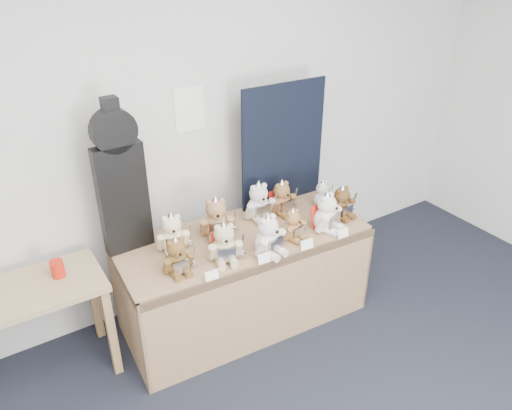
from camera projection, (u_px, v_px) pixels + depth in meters
room_shell at (190, 110)px, 3.28m from camera, size 6.00×6.00×6.00m
display_table at (248, 260)px, 3.34m from camera, size 1.71×0.80×0.70m
side_table at (32, 305)px, 2.90m from camera, size 0.84×0.47×0.69m
guitar_case at (121, 180)px, 2.97m from camera, size 0.30×0.10×0.99m
navy_board at (283, 145)px, 3.55m from camera, size 0.67×0.04×0.89m
red_cup at (57, 269)px, 2.92m from camera, size 0.08×0.08×0.11m
teddy_front_far_left at (177, 257)px, 2.93m from camera, size 0.21×0.17×0.26m
teddy_front_left at (225, 244)px, 3.03m from camera, size 0.24×0.23×0.29m
teddy_front_centre at (269, 237)px, 3.09m from camera, size 0.25×0.23×0.30m
teddy_front_right at (293, 226)px, 3.25m from camera, size 0.20×0.18×0.24m
teddy_front_far_right at (327, 214)px, 3.34m from camera, size 0.25×0.24×0.31m
teddy_front_end at (342, 204)px, 3.50m from camera, size 0.22×0.18×0.26m
teddy_back_left at (173, 234)px, 3.13m from camera, size 0.24×0.21×0.29m
teddy_back_centre_left at (216, 219)px, 3.26m from camera, size 0.26×0.24×0.32m
teddy_back_centre_right at (259, 203)px, 3.47m from camera, size 0.25×0.21×0.30m
teddy_back_right at (282, 199)px, 3.55m from camera, size 0.23×0.20×0.28m
teddy_back_end at (323, 195)px, 3.64m from camera, size 0.19×0.18×0.22m
entry_card_a at (212, 275)px, 2.89m from camera, size 0.08×0.02×0.06m
entry_card_b at (265, 258)px, 3.04m from camera, size 0.09×0.03×0.06m
entry_card_c at (307, 244)px, 3.17m from camera, size 0.09×0.03×0.07m
entry_card_d at (343, 233)px, 3.29m from camera, size 0.09×0.02×0.06m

